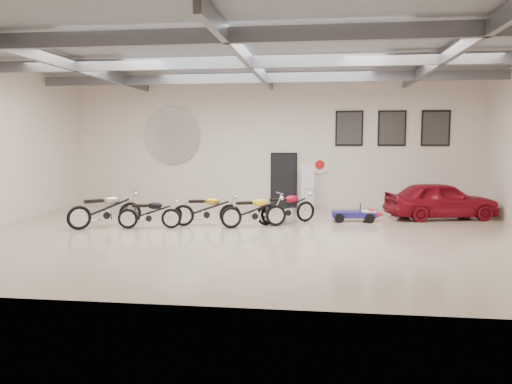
# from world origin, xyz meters

# --- Properties ---
(floor) EXTENTS (16.00, 12.00, 0.01)m
(floor) POSITION_xyz_m (0.00, 0.00, 0.00)
(floor) COLOR #BBA48F
(floor) RESTS_ON ground
(ceiling) EXTENTS (16.00, 12.00, 0.01)m
(ceiling) POSITION_xyz_m (0.00, 0.00, 5.00)
(ceiling) COLOR slate
(ceiling) RESTS_ON back_wall
(back_wall) EXTENTS (16.00, 0.02, 5.00)m
(back_wall) POSITION_xyz_m (0.00, 6.00, 2.50)
(back_wall) COLOR silver
(back_wall) RESTS_ON floor
(ceiling_beams) EXTENTS (15.80, 11.80, 0.32)m
(ceiling_beams) POSITION_xyz_m (0.00, 0.00, 4.75)
(ceiling_beams) COLOR slate
(ceiling_beams) RESTS_ON ceiling
(door) EXTENTS (0.92, 0.08, 2.10)m
(door) POSITION_xyz_m (0.50, 5.95, 1.05)
(door) COLOR black
(door) RESTS_ON back_wall
(logo_plaque) EXTENTS (2.30, 0.06, 1.16)m
(logo_plaque) POSITION_xyz_m (-4.00, 5.95, 2.80)
(logo_plaque) COLOR silver
(logo_plaque) RESTS_ON back_wall
(poster_left) EXTENTS (1.05, 0.08, 1.35)m
(poster_left) POSITION_xyz_m (3.00, 5.96, 3.10)
(poster_left) COLOR black
(poster_left) RESTS_ON back_wall
(poster_mid) EXTENTS (1.05, 0.08, 1.35)m
(poster_mid) POSITION_xyz_m (4.60, 5.96, 3.10)
(poster_mid) COLOR black
(poster_mid) RESTS_ON back_wall
(poster_right) EXTENTS (1.05, 0.08, 1.35)m
(poster_right) POSITION_xyz_m (6.20, 5.96, 3.10)
(poster_right) COLOR black
(poster_right) RESTS_ON back_wall
(oil_sign) EXTENTS (0.72, 0.10, 0.72)m
(oil_sign) POSITION_xyz_m (1.90, 5.95, 1.70)
(oil_sign) COLOR white
(oil_sign) RESTS_ON back_wall
(banner_stand) EXTENTS (0.50, 0.23, 1.80)m
(banner_stand) POSITION_xyz_m (1.44, 5.50, 0.90)
(banner_stand) COLOR white
(banner_stand) RESTS_ON floor
(motorcycle_silver) EXTENTS (2.13, 2.00, 1.16)m
(motorcycle_silver) POSITION_xyz_m (-4.57, 0.71, 0.58)
(motorcycle_silver) COLOR silver
(motorcycle_silver) RESTS_ON floor
(motorcycle_black) EXTENTS (1.93, 0.86, 0.97)m
(motorcycle_black) POSITION_xyz_m (-3.17, 0.70, 0.48)
(motorcycle_black) COLOR silver
(motorcycle_black) RESTS_ON floor
(motorcycle_gold) EXTENTS (2.15, 1.09, 1.07)m
(motorcycle_gold) POSITION_xyz_m (-1.57, 1.40, 0.54)
(motorcycle_gold) COLOR silver
(motorcycle_gold) RESTS_ON floor
(motorcycle_yellow) EXTENTS (2.12, 1.40, 1.06)m
(motorcycle_yellow) POSITION_xyz_m (-0.08, 1.33, 0.53)
(motorcycle_yellow) COLOR silver
(motorcycle_yellow) RESTS_ON floor
(motorcycle_red) EXTENTS (2.08, 1.76, 1.09)m
(motorcycle_red) POSITION_xyz_m (0.86, 2.11, 0.55)
(motorcycle_red) COLOR silver
(motorcycle_red) RESTS_ON floor
(go_kart) EXTENTS (1.75, 0.87, 0.62)m
(go_kart) POSITION_xyz_m (3.16, 2.84, 0.31)
(go_kart) COLOR navy
(go_kart) RESTS_ON floor
(vintage_car) EXTENTS (2.30, 3.95, 1.27)m
(vintage_car) POSITION_xyz_m (5.98, 3.79, 0.63)
(vintage_car) COLOR maroon
(vintage_car) RESTS_ON floor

